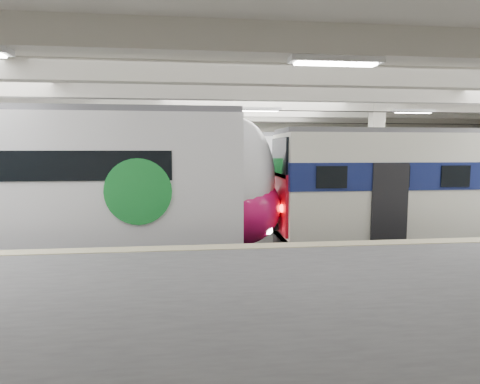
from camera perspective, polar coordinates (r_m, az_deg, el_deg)
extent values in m
cube|color=black|center=(13.41, 4.05, -9.14)|extent=(36.00, 24.00, 0.10)
cube|color=silver|center=(13.13, 4.23, 15.18)|extent=(36.00, 24.00, 0.20)
cube|color=beige|center=(22.87, -0.53, 4.19)|extent=(30.00, 0.10, 5.50)
cube|color=#505052|center=(7.27, 14.01, -17.58)|extent=(30.00, 7.00, 1.10)
cube|color=#C5B58B|center=(10.05, 7.53, -7.48)|extent=(30.00, 0.50, 0.02)
cube|color=beige|center=(15.76, -8.74, 3.36)|extent=(0.50, 0.50, 5.50)
cube|color=beige|center=(17.40, 18.66, 3.35)|extent=(0.50, 0.50, 5.50)
cube|color=beige|center=(13.08, 4.22, 13.89)|extent=(30.00, 18.00, 0.50)
cube|color=#59544C|center=(13.38, 4.05, -8.60)|extent=(30.00, 1.52, 0.16)
cube|color=#59544C|center=(18.69, 0.94, -4.42)|extent=(30.00, 1.52, 0.16)
cylinder|color=black|center=(13.02, 4.20, 11.49)|extent=(30.00, 0.03, 0.03)
cylinder|color=black|center=(18.43, 0.96, 9.85)|extent=(30.00, 0.03, 0.03)
cube|color=white|center=(11.10, 6.19, 13.59)|extent=(26.00, 8.40, 0.12)
cube|color=silver|center=(13.81, -28.99, 1.31)|extent=(13.34, 2.97, 4.00)
ellipsoid|color=silver|center=(12.84, -0.30, 1.76)|extent=(2.36, 2.92, 3.92)
ellipsoid|color=#CA1058|center=(12.95, 0.23, -2.13)|extent=(2.50, 2.97, 2.40)
cylinder|color=#188530|center=(11.37, -14.29, 0.03)|extent=(1.85, 0.06, 1.85)
cube|color=#4C4C51|center=(13.83, -29.43, 10.01)|extent=(13.34, 2.44, 0.20)
cube|color=black|center=(14.12, -28.55, -7.42)|extent=(13.34, 2.08, 0.70)
cube|color=silver|center=(15.58, 28.29, 0.81)|extent=(12.20, 2.68, 3.47)
cube|color=navy|center=(15.55, 28.36, 2.34)|extent=(12.24, 2.74, 0.84)
cube|color=red|center=(13.13, 5.60, -1.47)|extent=(0.08, 2.27, 1.91)
cube|color=black|center=(13.03, 5.66, 4.91)|extent=(0.08, 2.14, 1.25)
cube|color=#4C4C51|center=(15.54, 28.62, 7.49)|extent=(12.20, 2.09, 0.16)
cube|color=black|center=(15.83, 27.95, -6.01)|extent=(12.20, 1.87, 0.70)
cube|color=silver|center=(18.32, -10.88, 2.17)|extent=(13.14, 3.16, 3.54)
cube|color=#188530|center=(18.30, -10.91, 3.62)|extent=(13.19, 3.21, 0.75)
cube|color=#4C4C51|center=(18.30, -11.00, 8.00)|extent=(13.12, 2.69, 0.16)
cube|color=black|center=(18.55, -10.76, -3.92)|extent=(13.13, 2.88, 0.60)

